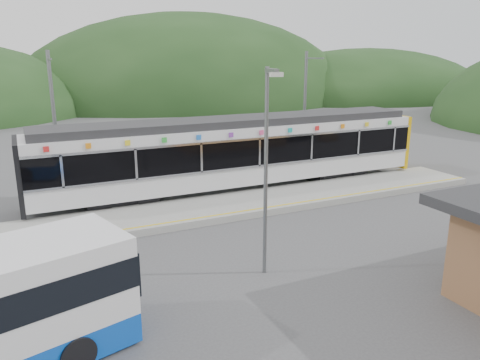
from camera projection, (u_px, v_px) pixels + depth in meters
name	position (u px, v px, depth m)	size (l,w,h in m)	color
ground	(272.00, 232.00, 18.45)	(120.00, 120.00, 0.00)	#4C4C4F
hills	(323.00, 183.00, 25.64)	(146.00, 149.00, 26.00)	#1E3D19
platform	(236.00, 205.00, 21.29)	(26.00, 3.20, 0.30)	#9E9E99
yellow_line	(249.00, 210.00, 20.12)	(26.00, 0.10, 0.01)	yellow
train	(237.00, 151.00, 23.71)	(20.44, 3.01, 3.74)	black
catenary_mast_west	(55.00, 123.00, 22.07)	(0.18, 1.80, 7.00)	slate
catenary_mast_east	(305.00, 109.00, 27.89)	(0.18, 1.80, 7.00)	slate
lamp_post	(268.00, 156.00, 13.93)	(0.38, 1.16, 6.44)	slate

